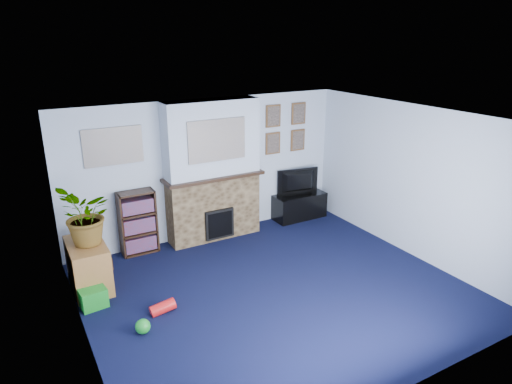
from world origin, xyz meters
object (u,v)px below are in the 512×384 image
tv_stand (299,207)px  television (299,182)px  sideboard (88,265)px  bookshelf (138,224)px

tv_stand → television: television is taller
television → sideboard: television is taller
television → sideboard: (-4.04, -0.69, -0.38)m
television → bookshelf: size_ratio=0.80×
tv_stand → bookshelf: bearing=178.6°
television → sideboard: 4.11m
tv_stand → bookshelf: size_ratio=0.97×
bookshelf → sideboard: size_ratio=1.20×
sideboard → bookshelf: bearing=39.0°
bookshelf → television: bearing=-1.0°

